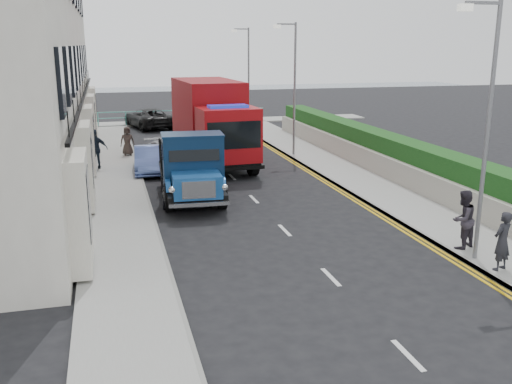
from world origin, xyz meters
name	(u,v)px	position (x,y,z in m)	size (l,w,h in m)	color
ground	(305,251)	(0.00, 0.00, 0.00)	(120.00, 120.00, 0.00)	black
pavement_west	(116,188)	(-5.20, 9.00, 0.06)	(2.40, 38.00, 0.12)	gray
pavement_east	(348,174)	(5.30, 9.00, 0.06)	(2.60, 38.00, 0.12)	gray
promenade	(179,122)	(0.00, 29.00, 0.06)	(30.00, 2.50, 0.12)	gray
sea_plane	(148,92)	(0.00, 60.00, 0.00)	(120.00, 120.00, 0.00)	#515D6E
terrace_west	(3,14)	(-9.47, 13.00, 7.17)	(6.31, 30.20, 14.25)	silver
garden_east	(386,154)	(7.21, 9.00, 0.90)	(1.45, 28.00, 1.75)	#B2AD9E
seafront_railing	(180,117)	(0.00, 28.20, 0.58)	(13.00, 0.08, 1.11)	#59B2A5
lamp_near	(485,119)	(4.18, -2.00, 4.00)	(1.23, 0.18, 7.00)	slate
lamp_mid	(293,82)	(4.18, 14.00, 4.00)	(1.23, 0.18, 7.00)	slate
lamp_far	(247,73)	(4.18, 24.00, 4.00)	(1.23, 0.18, 7.00)	slate
bedford_lorry	(193,172)	(-2.38, 6.04, 1.23)	(2.54, 5.77, 2.67)	black
red_lorry	(212,120)	(-0.30, 13.25, 2.21)	(3.08, 8.05, 4.15)	black
parked_car_front	(184,179)	(-2.60, 6.90, 0.78)	(1.84, 4.57, 1.56)	black
parked_car_mid	(149,160)	(-3.60, 12.00, 0.61)	(1.29, 3.71, 1.22)	#5A73C1
parked_car_rear	(168,155)	(-2.60, 12.99, 0.61)	(1.72, 4.23, 1.23)	#A2A3A7
seafront_car_left	(148,118)	(-2.45, 27.00, 0.72)	(2.39, 5.19, 1.44)	black
seafront_car_right	(193,120)	(0.50, 24.81, 0.73)	(1.72, 4.27, 1.45)	#9C9DA1
pedestrian_east_near	(502,241)	(4.40, -2.92, 0.92)	(0.58, 0.38, 1.59)	black
pedestrian_east_far	(463,219)	(4.40, -1.17, 0.99)	(0.84, 0.66, 1.74)	#322D37
pedestrian_west_near	(96,149)	(-6.00, 12.90, 1.07)	(1.11, 0.46, 1.90)	#1A2430
pedestrian_west_far	(127,141)	(-4.40, 16.04, 0.89)	(0.75, 0.49, 1.54)	#392E29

